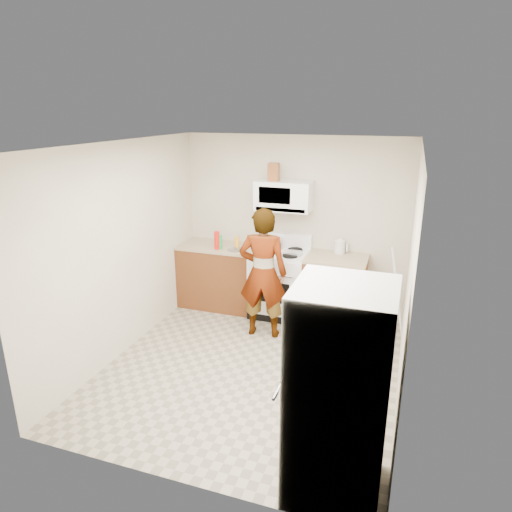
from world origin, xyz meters
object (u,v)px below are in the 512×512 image
at_px(microwave, 284,196).
at_px(saucepan, 275,243).
at_px(kettle, 340,247).
at_px(fridge, 339,394).
at_px(gas_range, 280,282).
at_px(person, 263,273).

relative_size(microwave, saucepan, 3.53).
bearing_deg(kettle, fridge, -78.29).
bearing_deg(gas_range, microwave, 90.00).
bearing_deg(person, microwave, -100.02).
bearing_deg(microwave, fridge, -67.29).
height_order(microwave, saucepan, microwave).
distance_m(microwave, fridge, 3.42).
relative_size(gas_range, kettle, 6.42).
relative_size(person, kettle, 9.62).
height_order(fridge, kettle, fridge).
distance_m(person, kettle, 1.22).
relative_size(microwave, fridge, 0.45).
bearing_deg(kettle, gas_range, -162.00).
bearing_deg(fridge, person, 120.60).
distance_m(microwave, person, 1.17).
xyz_separation_m(gas_range, microwave, (0.00, 0.13, 1.21)).
relative_size(kettle, saucepan, 0.82).
xyz_separation_m(person, kettle, (0.82, 0.89, 0.18)).
bearing_deg(person, fridge, 112.80).
bearing_deg(microwave, saucepan, 171.18).
xyz_separation_m(fridge, kettle, (-0.49, 3.14, 0.17)).
bearing_deg(person, gas_range, -100.51).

